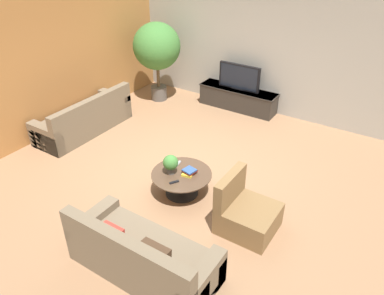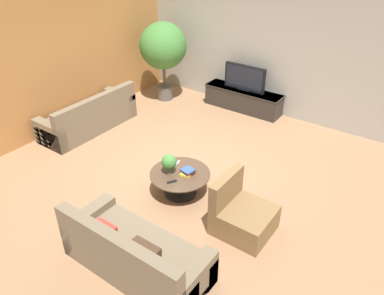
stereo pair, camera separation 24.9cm
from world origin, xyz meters
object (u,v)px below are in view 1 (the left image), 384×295
Objects in this scene: television at (239,77)px; potted_plant_tabletop at (171,163)px; media_console at (238,98)px; armchair_wicker at (245,213)px; couch_by_wall at (85,119)px; coffee_table at (182,180)px; couch_near_entry at (142,256)px; potted_palm_tall at (157,48)px.

television is 3.63m from potted_plant_tabletop.
armchair_wicker reaches higher than media_console.
media_console is at bearing 141.69° from couch_by_wall.
television is at bearing 101.97° from coffee_table.
coffee_table is 0.36m from potted_plant_tabletop.
media_console is at bearing 99.30° from potted_plant_tabletop.
media_console is at bearing 28.50° from armchair_wicker.
armchair_wicker is (1.99, -3.67, -0.53)m from television.
coffee_table is at bearing -72.95° from couch_near_entry.
couch_near_entry is (3.48, -2.31, -0.00)m from couch_by_wall.
couch_by_wall is 1.12× the size of potted_palm_tall.
coffee_table is 4.09m from potted_palm_tall.
media_console is at bearing -76.39° from couch_near_entry.
media_console is 5.73× the size of potted_plant_tabletop.
media_console reaches higher than coffee_table.
television is 0.47× the size of couch_by_wall.
armchair_wicker reaches higher than couch_near_entry.
couch_near_entry reaches higher than potted_plant_tabletop.
couch_by_wall is at bearing -128.31° from media_console.
media_console is 0.99× the size of potted_palm_tall.
media_console is 1.87× the size of television.
coffee_table is at bearing -47.23° from potted_palm_tall.
couch_by_wall is at bearing -97.48° from potted_palm_tall.
couch_near_entry is at bearing -72.95° from coffee_table.
potted_palm_tall is (-1.94, -0.60, 0.52)m from television.
media_console is at bearing 90.00° from television.
couch_by_wall reaches higher than coffee_table.
media_console is 3.61m from couch_by_wall.
television is 3.62m from coffee_table.
coffee_table is 0.52× the size of potted_palm_tall.
potted_palm_tall reaches higher than couch_by_wall.
television reaches higher than armchair_wicker.
potted_palm_tall is at bearing -162.87° from media_console.
potted_plant_tabletop is (-1.40, 0.08, 0.32)m from armchair_wicker.
potted_palm_tall reaches higher than television.
couch_by_wall is at bearing -33.59° from couch_near_entry.
coffee_table is at bearing 27.44° from potted_plant_tabletop.
coffee_table is 2.99× the size of potted_plant_tabletop.
potted_plant_tabletop is at bearing -80.70° from media_console.
couch_near_entry reaches higher than coffee_table.
potted_plant_tabletop is (-0.16, -0.08, 0.31)m from coffee_table.
coffee_table is 3.05m from couch_by_wall.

